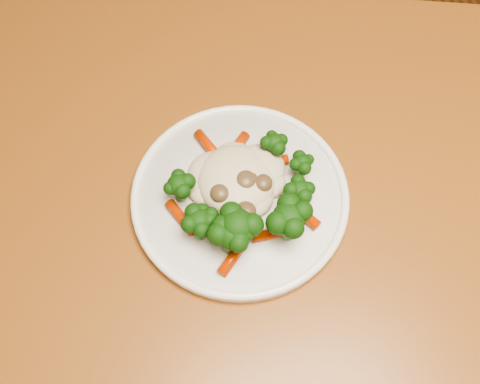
{
  "coord_description": "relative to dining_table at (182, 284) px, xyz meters",
  "views": [
    {
      "loc": [
        -0.09,
        -0.2,
        1.36
      ],
      "look_at": [
        -0.01,
        0.1,
        0.77
      ],
      "focal_mm": 45.0,
      "sensor_mm": 36.0,
      "label": 1
    }
  ],
  "objects": [
    {
      "name": "meal",
      "position": [
        0.08,
        0.03,
        0.13
      ],
      "size": [
        0.18,
        0.18,
        0.05
      ],
      "color": "beige",
      "rests_on": "plate"
    },
    {
      "name": "plate",
      "position": [
        0.09,
        0.05,
        0.1
      ],
      "size": [
        0.24,
        0.24,
        0.01
      ],
      "primitive_type": "cylinder",
      "color": "white",
      "rests_on": "dining_table"
    },
    {
      "name": "dining_table",
      "position": [
        0.0,
        0.0,
        0.0
      ],
      "size": [
        1.43,
        1.19,
        0.75
      ],
      "rotation": [
        0.0,
        0.0,
        -0.35
      ],
      "color": "brown",
      "rests_on": "ground"
    }
  ]
}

